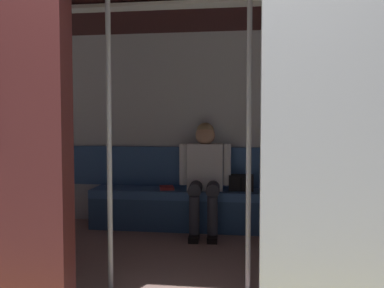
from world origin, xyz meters
TOP-DOWN VIEW (x-y plane):
  - train_car at (0.08, -1.17)m, footprint 6.40×2.65m
  - bench_seat at (0.00, -2.14)m, footprint 2.46×0.44m
  - person_seated at (-0.02, -2.09)m, footprint 0.55×0.69m
  - handbag at (-0.41, -2.18)m, footprint 0.26×0.15m
  - book at (0.40, -2.17)m, footprint 0.20×0.25m
  - grab_pole_door at (0.48, -0.53)m, footprint 0.04×0.04m
  - grab_pole_far at (-0.48, -0.64)m, footprint 0.04×0.04m

SIDE VIEW (x-z plane):
  - bench_seat at x=0.00m, z-range 0.12..0.55m
  - book at x=0.40m, z-range 0.43..0.46m
  - handbag at x=-0.41m, z-range 0.43..0.60m
  - person_seated at x=-0.02m, z-range 0.08..1.24m
  - grab_pole_door at x=0.48m, z-range 0.00..2.16m
  - grab_pole_far at x=-0.48m, z-range 0.00..2.16m
  - train_car at x=0.08m, z-range 0.37..2.67m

